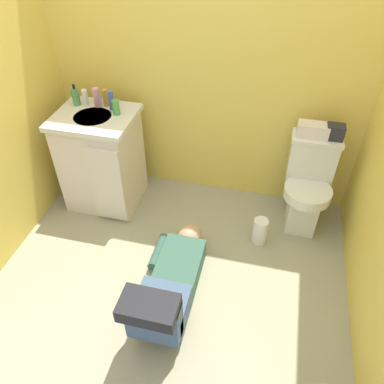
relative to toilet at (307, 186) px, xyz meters
name	(u,v)px	position (x,y,z in m)	size (l,w,h in m)	color
ground_plane	(173,274)	(-0.87, -0.77, -0.39)	(2.92, 3.05, 0.04)	#9F9B7E
wall_back	(207,53)	(-0.87, 0.30, 0.83)	(2.58, 0.08, 2.40)	#E7C952
toilet	(307,186)	(0.00, 0.00, 0.00)	(0.36, 0.46, 0.75)	silver
vanity_cabinet	(102,159)	(-1.63, -0.12, 0.05)	(0.60, 0.53, 0.82)	silver
faucet	(100,100)	(-1.63, 0.03, 0.50)	(0.02, 0.02, 0.10)	silver
person_plumber	(169,285)	(-0.82, -0.99, -0.19)	(0.39, 1.06, 0.52)	#33594C
tissue_box	(313,130)	(-0.05, 0.09, 0.43)	(0.22, 0.11, 0.10)	silver
toiletry_bag	(335,132)	(0.10, 0.09, 0.44)	(0.12, 0.09, 0.11)	#26262D
soap_dispenser	(76,97)	(-1.82, 0.01, 0.52)	(0.06, 0.06, 0.17)	#4A904C
bottle_white	(85,98)	(-1.75, 0.01, 0.52)	(0.04, 0.04, 0.13)	white
bottle_pink	(97,97)	(-1.66, 0.02, 0.53)	(0.05, 0.05, 0.15)	pink
bottle_amber	(106,98)	(-1.60, 0.05, 0.52)	(0.04, 0.04, 0.13)	#C18730
bottle_blue	(111,101)	(-1.53, 0.00, 0.53)	(0.04, 0.04, 0.15)	#4264BA
bottle_green	(116,107)	(-1.47, -0.06, 0.51)	(0.05, 0.05, 0.11)	#4D9C4D
paper_towel_roll	(260,231)	(-0.30, -0.32, -0.25)	(0.11, 0.11, 0.23)	white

